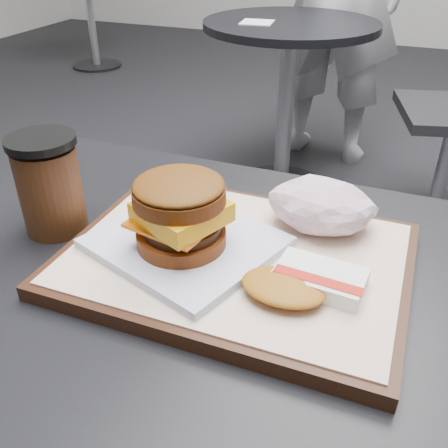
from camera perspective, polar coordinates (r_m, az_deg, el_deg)
customer_table at (r=0.68m, az=-1.36°, el=-19.35°), size 0.80×0.60×0.77m
serving_tray at (r=0.57m, az=1.37°, el=-4.03°), size 0.38×0.28×0.02m
breakfast_sandwich at (r=0.55m, az=-4.82°, el=0.48°), size 0.24×0.22×0.09m
hash_brown at (r=0.51m, az=9.08°, el=-6.57°), size 0.12×0.09×0.02m
crumpled_wrapper at (r=0.61m, az=11.12°, el=2.09°), size 0.13×0.10×0.06m
coffee_cup at (r=0.65m, az=-19.29°, el=4.15°), size 0.08×0.08×0.12m
neighbor_table at (r=2.18m, az=7.31°, el=16.87°), size 0.70×0.70×0.75m
napkin at (r=2.08m, az=3.79°, el=22.02°), size 0.13×0.13×0.00m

